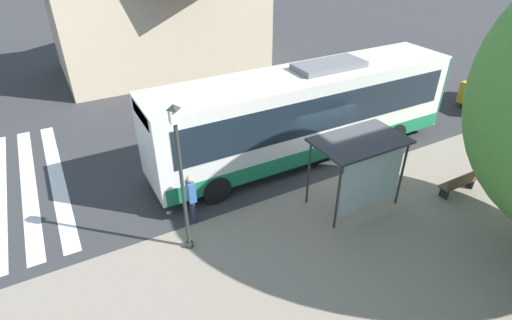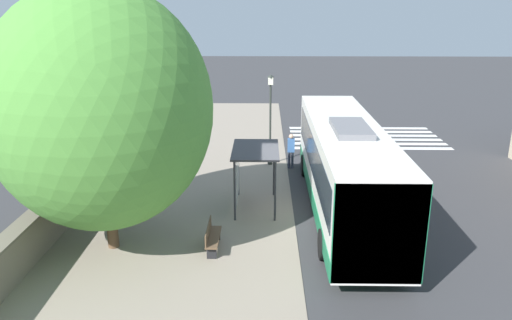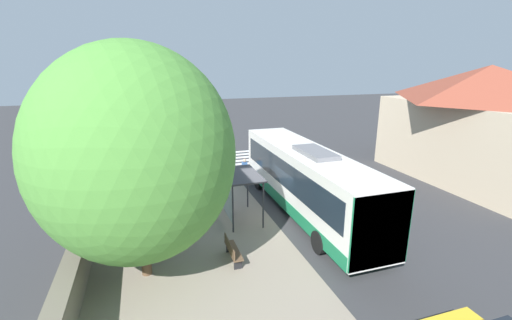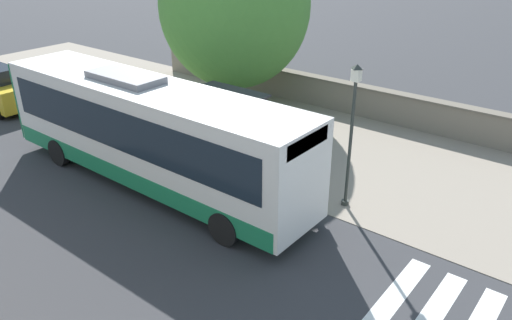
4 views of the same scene
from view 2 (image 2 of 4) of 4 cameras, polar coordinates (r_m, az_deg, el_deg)
ground_plane at (r=19.85m, az=4.26°, el=-5.83°), size 120.00×120.00×0.00m
sidewalk_plaza at (r=20.09m, az=-8.72°, el=-5.66°), size 9.00×44.00×0.02m
crosswalk_stripes at (r=31.19m, az=12.35°, el=2.54°), size 9.00×5.25×0.01m
stone_wall at (r=20.90m, az=-19.85°, el=-3.53°), size 0.60×20.00×1.43m
bus at (r=19.37m, az=10.08°, el=-0.59°), size 2.62×12.33×3.71m
bus_shelter at (r=19.45m, az=-0.52°, el=0.16°), size 1.80×2.91×2.45m
pedestrian at (r=24.59m, az=4.02°, el=1.36°), size 0.34×0.23×1.74m
bench at (r=16.74m, az=-5.06°, el=-8.69°), size 0.40×1.65×0.88m
street_lamp_near at (r=24.66m, az=1.65°, el=5.45°), size 0.28×0.28×4.57m
shade_tree at (r=16.17m, az=-17.30°, el=5.58°), size 6.93×6.93×8.54m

